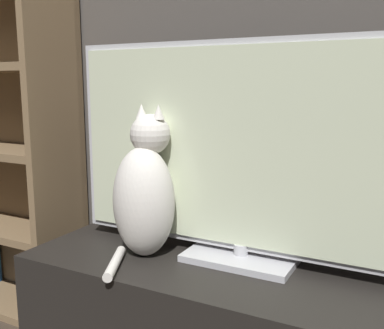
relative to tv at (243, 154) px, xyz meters
name	(u,v)px	position (x,y,z in m)	size (l,w,h in m)	color
tv	(243,154)	(0.00, 0.00, 0.00)	(1.14, 0.20, 0.65)	#B7B7BC
cat	(146,193)	(-0.28, -0.09, -0.13)	(0.22, 0.33, 0.47)	silver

